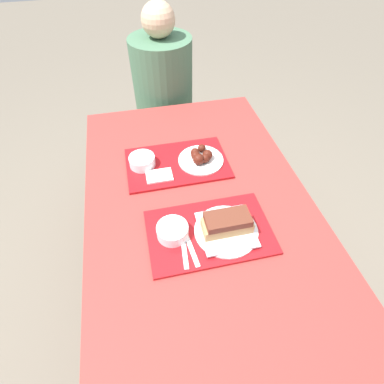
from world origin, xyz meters
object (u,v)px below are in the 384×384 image
object	(u,v)px
tray_far	(177,163)
bowl_coleslaw_far	(142,161)
tray_near	(208,232)
wings_plate_far	(201,157)
brisket_sandwich_plate	(227,226)
bowl_coleslaw_near	(172,230)
person_seated_across	(163,82)

from	to	relation	value
tray_far	bowl_coleslaw_far	world-z (taller)	bowl_coleslaw_far
tray_near	wings_plate_far	world-z (taller)	wings_plate_far
brisket_sandwich_plate	wings_plate_far	xyz separation A→B (m)	(0.00, 0.39, -0.01)
tray_near	tray_far	distance (m)	0.39
wings_plate_far	bowl_coleslaw_near	bearing A→B (deg)	-117.60
tray_near	brisket_sandwich_plate	world-z (taller)	brisket_sandwich_plate
person_seated_across	tray_far	bearing A→B (deg)	-93.91
tray_far	bowl_coleslaw_near	distance (m)	0.39
tray_far	brisket_sandwich_plate	bearing A→B (deg)	-75.59
person_seated_across	tray_near	bearing A→B (deg)	-90.38
bowl_coleslaw_far	bowl_coleslaw_near	bearing A→B (deg)	-80.61
wings_plate_far	tray_far	bearing A→B (deg)	173.59
tray_far	bowl_coleslaw_far	size ratio (longest dim) A/B	3.96
person_seated_across	brisket_sandwich_plate	bearing A→B (deg)	-87.15
wings_plate_far	person_seated_across	world-z (taller)	person_seated_across
bowl_coleslaw_near	bowl_coleslaw_far	distance (m)	0.40
brisket_sandwich_plate	bowl_coleslaw_far	size ratio (longest dim) A/B	2.04
tray_near	person_seated_across	distance (m)	1.10
tray_far	bowl_coleslaw_near	xyz separation A→B (m)	(-0.09, -0.38, 0.03)
wings_plate_far	brisket_sandwich_plate	bearing A→B (deg)	-90.20
tray_far	brisket_sandwich_plate	world-z (taller)	brisket_sandwich_plate
bowl_coleslaw_far	wings_plate_far	xyz separation A→B (m)	(0.26, -0.03, -0.01)
bowl_coleslaw_near	bowl_coleslaw_far	bearing A→B (deg)	99.39
bowl_coleslaw_far	person_seated_across	size ratio (longest dim) A/B	0.15
bowl_coleslaw_near	tray_near	bearing A→B (deg)	-5.85
bowl_coleslaw_near	brisket_sandwich_plate	bearing A→B (deg)	-8.31
tray_far	wings_plate_far	bearing A→B (deg)	-6.41
brisket_sandwich_plate	person_seated_across	distance (m)	1.12
tray_far	person_seated_across	world-z (taller)	person_seated_across
brisket_sandwich_plate	bowl_coleslaw_far	xyz separation A→B (m)	(-0.26, 0.42, -0.01)
brisket_sandwich_plate	bowl_coleslaw_far	distance (m)	0.49
bowl_coleslaw_near	wings_plate_far	world-z (taller)	wings_plate_far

